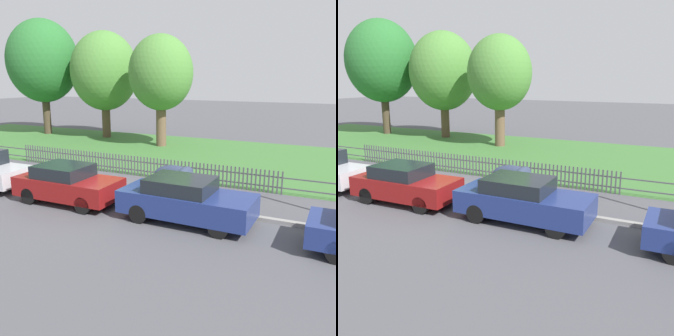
# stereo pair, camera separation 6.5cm
# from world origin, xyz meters

# --- Properties ---
(ground_plane) EXTENTS (120.00, 120.00, 0.00)m
(ground_plane) POSITION_xyz_m (0.00, 0.00, 0.00)
(ground_plane) COLOR #4C4C51
(kerb_stone) EXTENTS (42.79, 0.20, 0.12)m
(kerb_stone) POSITION_xyz_m (0.00, 0.10, 0.06)
(kerb_stone) COLOR gray
(kerb_stone) RESTS_ON ground
(grass_strip) EXTENTS (42.79, 11.67, 0.01)m
(grass_strip) POSITION_xyz_m (0.00, 9.01, 0.01)
(grass_strip) COLOR #3D7033
(grass_strip) RESTS_ON ground
(park_fence) EXTENTS (42.79, 0.05, 0.93)m
(park_fence) POSITION_xyz_m (-0.00, 3.19, 0.47)
(park_fence) COLOR #4C4C51
(park_fence) RESTS_ON ground
(parked_car_navy_estate) EXTENTS (3.89, 1.79, 1.40)m
(parked_car_navy_estate) POSITION_xyz_m (-0.11, -1.20, 0.71)
(parked_car_navy_estate) COLOR maroon
(parked_car_navy_estate) RESTS_ON ground
(parked_car_red_compact) EXTENTS (4.24, 1.74, 1.41)m
(parked_car_red_compact) POSITION_xyz_m (4.49, -1.05, 0.72)
(parked_car_red_compact) COLOR navy
(parked_car_red_compact) RESTS_ON ground
(covered_motorcycle) EXTENTS (2.05, 0.98, 1.20)m
(covered_motorcycle) POSITION_xyz_m (3.11, 1.24, 0.72)
(covered_motorcycle) COLOR black
(covered_motorcycle) RESTS_ON ground
(tree_nearest_kerb) EXTENTS (5.52, 5.52, 8.88)m
(tree_nearest_kerb) POSITION_xyz_m (-13.24, 11.65, 5.68)
(tree_nearest_kerb) COLOR #473828
(tree_nearest_kerb) RESTS_ON ground
(tree_behind_motorcycle) EXTENTS (4.98, 4.98, 7.78)m
(tree_behind_motorcycle) POSITION_xyz_m (-7.84, 12.20, 4.88)
(tree_behind_motorcycle) COLOR brown
(tree_behind_motorcycle) RESTS_ON ground
(tree_mid_park) EXTENTS (4.18, 4.18, 7.16)m
(tree_mid_park) POSITION_xyz_m (-2.37, 10.69, 4.70)
(tree_mid_park) COLOR brown
(tree_mid_park) RESTS_ON ground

